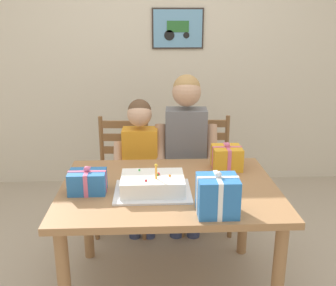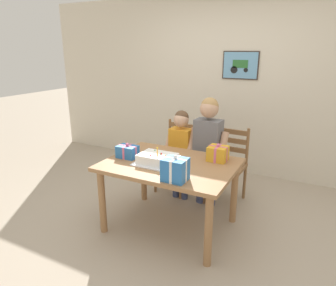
{
  "view_description": "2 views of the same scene",
  "coord_description": "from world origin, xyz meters",
  "px_view_note": "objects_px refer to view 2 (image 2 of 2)",
  "views": [
    {
      "loc": [
        -0.11,
        -2.18,
        1.68
      ],
      "look_at": [
        -0.0,
        0.07,
        0.98
      ],
      "focal_mm": 42.18,
      "sensor_mm": 36.0,
      "label": 1
    },
    {
      "loc": [
        1.3,
        -2.57,
        1.83
      ],
      "look_at": [
        -0.05,
        0.05,
        0.92
      ],
      "focal_mm": 32.63,
      "sensor_mm": 36.0,
      "label": 2
    }
  ],
  "objects_px": {
    "gift_box_corner_small": "(128,152)",
    "gift_box_red_large": "(218,153)",
    "child_older": "(208,142)",
    "dining_table": "(170,172)",
    "chair_left": "(177,156)",
    "chair_right": "(227,165)",
    "child_younger": "(181,146)",
    "birthday_cake": "(158,159)",
    "gift_box_beside_cake": "(175,170)"
  },
  "relations": [
    {
      "from": "gift_box_corner_small",
      "to": "gift_box_red_large",
      "type": "bearing_deg",
      "value": 21.72
    },
    {
      "from": "child_older",
      "to": "dining_table",
      "type": "bearing_deg",
      "value": -103.82
    },
    {
      "from": "gift_box_red_large",
      "to": "chair_left",
      "type": "bearing_deg",
      "value": 142.03
    },
    {
      "from": "chair_right",
      "to": "dining_table",
      "type": "bearing_deg",
      "value": -111.76
    },
    {
      "from": "child_older",
      "to": "gift_box_red_large",
      "type": "bearing_deg",
      "value": -56.61
    },
    {
      "from": "gift_box_corner_small",
      "to": "child_older",
      "type": "relative_size",
      "value": 0.17
    },
    {
      "from": "child_older",
      "to": "child_younger",
      "type": "relative_size",
      "value": 1.16
    },
    {
      "from": "gift_box_corner_small",
      "to": "chair_right",
      "type": "bearing_deg",
      "value": 48.58
    },
    {
      "from": "dining_table",
      "to": "chair_right",
      "type": "bearing_deg",
      "value": 68.24
    },
    {
      "from": "gift_box_corner_small",
      "to": "chair_right",
      "type": "height_order",
      "value": "chair_right"
    },
    {
      "from": "dining_table",
      "to": "gift_box_corner_small",
      "type": "height_order",
      "value": "gift_box_corner_small"
    },
    {
      "from": "gift_box_red_large",
      "to": "birthday_cake",
      "type": "bearing_deg",
      "value": -143.38
    },
    {
      "from": "birthday_cake",
      "to": "chair_left",
      "type": "relative_size",
      "value": 0.48
    },
    {
      "from": "child_older",
      "to": "gift_box_beside_cake",
      "type": "bearing_deg",
      "value": -86.08
    },
    {
      "from": "gift_box_beside_cake",
      "to": "child_younger",
      "type": "distance_m",
      "value": 1.1
    },
    {
      "from": "chair_right",
      "to": "birthday_cake",
      "type": "bearing_deg",
      "value": -115.03
    },
    {
      "from": "birthday_cake",
      "to": "gift_box_beside_cake",
      "type": "bearing_deg",
      "value": -39.87
    },
    {
      "from": "chair_left",
      "to": "chair_right",
      "type": "relative_size",
      "value": 1.0
    },
    {
      "from": "dining_table",
      "to": "child_younger",
      "type": "height_order",
      "value": "child_younger"
    },
    {
      "from": "dining_table",
      "to": "gift_box_red_large",
      "type": "xyz_separation_m",
      "value": [
        0.4,
        0.29,
        0.17
      ]
    },
    {
      "from": "dining_table",
      "to": "chair_left",
      "type": "height_order",
      "value": "chair_left"
    },
    {
      "from": "chair_right",
      "to": "child_older",
      "type": "distance_m",
      "value": 0.43
    },
    {
      "from": "gift_box_beside_cake",
      "to": "child_older",
      "type": "distance_m",
      "value": 1.02
    },
    {
      "from": "dining_table",
      "to": "birthday_cake",
      "type": "height_order",
      "value": "birthday_cake"
    },
    {
      "from": "gift_box_red_large",
      "to": "child_older",
      "type": "xyz_separation_m",
      "value": [
        -0.24,
        0.37,
        -0.01
      ]
    },
    {
      "from": "child_younger",
      "to": "gift_box_beside_cake",
      "type": "bearing_deg",
      "value": -67.71
    },
    {
      "from": "dining_table",
      "to": "chair_left",
      "type": "distance_m",
      "value": 0.95
    },
    {
      "from": "gift_box_beside_cake",
      "to": "child_older",
      "type": "height_order",
      "value": "child_older"
    },
    {
      "from": "chair_left",
      "to": "child_younger",
      "type": "height_order",
      "value": "child_younger"
    },
    {
      "from": "child_older",
      "to": "child_younger",
      "type": "xyz_separation_m",
      "value": [
        -0.35,
        0.0,
        -0.11
      ]
    },
    {
      "from": "birthday_cake",
      "to": "child_older",
      "type": "height_order",
      "value": "child_older"
    },
    {
      "from": "gift_box_beside_cake",
      "to": "chair_right",
      "type": "bearing_deg",
      "value": 84.59
    },
    {
      "from": "gift_box_corner_small",
      "to": "child_younger",
      "type": "distance_m",
      "value": 0.78
    },
    {
      "from": "gift_box_red_large",
      "to": "child_older",
      "type": "height_order",
      "value": "child_older"
    },
    {
      "from": "gift_box_corner_small",
      "to": "chair_left",
      "type": "distance_m",
      "value": 0.99
    },
    {
      "from": "dining_table",
      "to": "gift_box_corner_small",
      "type": "xyz_separation_m",
      "value": [
        -0.47,
        -0.06,
        0.16
      ]
    },
    {
      "from": "child_older",
      "to": "chair_right",
      "type": "bearing_deg",
      "value": 49.09
    },
    {
      "from": "gift_box_red_large",
      "to": "chair_right",
      "type": "bearing_deg",
      "value": 95.49
    },
    {
      "from": "gift_box_corner_small",
      "to": "gift_box_beside_cake",
      "type": "bearing_deg",
      "value": -22.95
    },
    {
      "from": "birthday_cake",
      "to": "child_older",
      "type": "relative_size",
      "value": 0.34
    },
    {
      "from": "gift_box_beside_cake",
      "to": "chair_left",
      "type": "distance_m",
      "value": 1.4
    },
    {
      "from": "chair_left",
      "to": "gift_box_red_large",
      "type": "bearing_deg",
      "value": -37.97
    },
    {
      "from": "child_older",
      "to": "chair_left",
      "type": "bearing_deg",
      "value": 156.9
    },
    {
      "from": "gift_box_beside_cake",
      "to": "gift_box_corner_small",
      "type": "distance_m",
      "value": 0.76
    },
    {
      "from": "gift_box_beside_cake",
      "to": "dining_table",
      "type": "bearing_deg",
      "value": 122.66
    },
    {
      "from": "gift_box_corner_small",
      "to": "chair_left",
      "type": "bearing_deg",
      "value": 81.92
    },
    {
      "from": "dining_table",
      "to": "gift_box_red_large",
      "type": "distance_m",
      "value": 0.52
    },
    {
      "from": "birthday_cake",
      "to": "chair_right",
      "type": "xyz_separation_m",
      "value": [
        0.44,
        0.95,
        -0.31
      ]
    },
    {
      "from": "birthday_cake",
      "to": "gift_box_beside_cake",
      "type": "relative_size",
      "value": 1.87
    },
    {
      "from": "gift_box_beside_cake",
      "to": "chair_right",
      "type": "distance_m",
      "value": 1.28
    }
  ]
}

